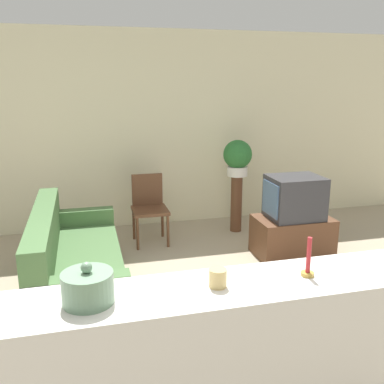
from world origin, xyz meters
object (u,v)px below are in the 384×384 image
at_px(television, 294,197).
at_px(potted_plant, 238,157).
at_px(wooden_chair, 149,205).
at_px(decorative_bowl, 88,287).
at_px(couch, 74,265).

xyz_separation_m(television, potted_plant, (-0.35, 0.96, 0.33)).
distance_m(wooden_chair, potted_plant, 1.34).
relative_size(wooden_chair, decorative_bowl, 3.56).
bearing_deg(wooden_chair, couch, -127.29).
bearing_deg(wooden_chair, television, -28.93).
distance_m(television, wooden_chair, 1.81).
xyz_separation_m(wooden_chair, potted_plant, (1.22, 0.09, 0.55)).
distance_m(television, decorative_bowl, 3.43).
height_order(couch, wooden_chair, wooden_chair).
distance_m(wooden_chair, decorative_bowl, 3.48).
xyz_separation_m(television, wooden_chair, (-1.57, 0.87, -0.22)).
height_order(potted_plant, decorative_bowl, potted_plant).
relative_size(television, decorative_bowl, 2.54).
xyz_separation_m(couch, potted_plant, (2.15, 1.32, 0.75)).
relative_size(couch, wooden_chair, 2.26).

